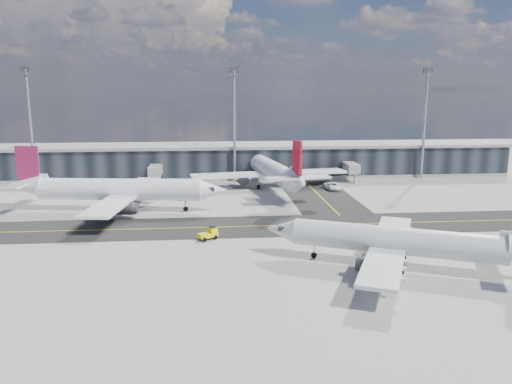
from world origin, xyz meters
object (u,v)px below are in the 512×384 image
(airliner_redtail, at_px, (272,170))
(baggage_tug, at_px, (209,234))
(airliner_af, at_px, (117,190))
(airliner_near, at_px, (400,241))
(service_van, at_px, (332,186))

(airliner_redtail, distance_m, baggage_tug, 43.13)
(baggage_tug, bearing_deg, airliner_af, -170.29)
(airliner_near, bearing_deg, airliner_af, 74.60)
(airliner_af, distance_m, airliner_redtail, 38.04)
(airliner_af, bearing_deg, service_van, 117.61)
(baggage_tug, distance_m, service_van, 47.61)
(airliner_near, bearing_deg, airliner_redtail, 35.06)
(airliner_af, relative_size, baggage_tug, 12.76)
(airliner_near, height_order, baggage_tug, airliner_near)
(airliner_af, distance_m, baggage_tug, 27.70)
(baggage_tug, bearing_deg, airliner_redtail, 129.02)
(airliner_near, bearing_deg, service_van, 20.29)
(airliner_af, bearing_deg, baggage_tug, 48.42)
(airliner_redtail, bearing_deg, airliner_near, -88.62)
(airliner_redtail, height_order, airliner_near, airliner_redtail)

